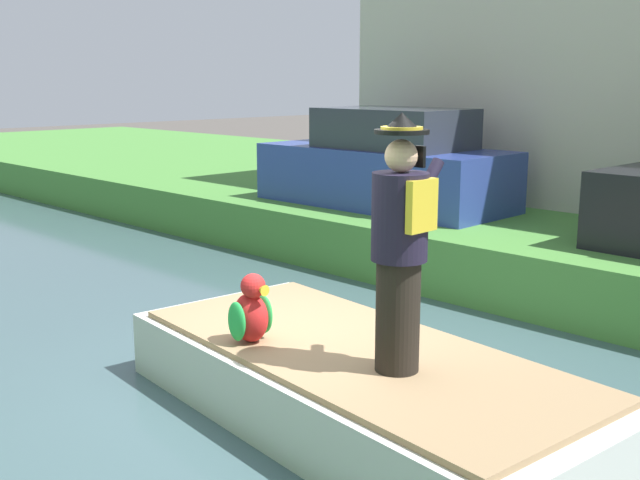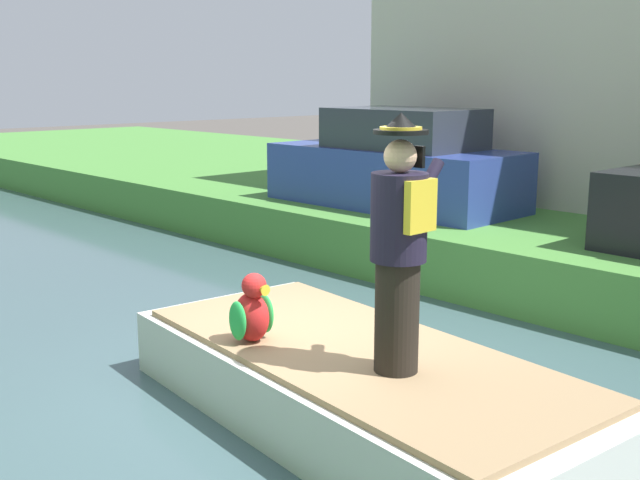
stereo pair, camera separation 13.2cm
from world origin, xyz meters
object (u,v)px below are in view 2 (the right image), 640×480
at_px(boat, 358,386).
at_px(person_pirate, 399,246).
at_px(parked_car_blue, 395,165).
at_px(parrot_plush, 252,312).

xyz_separation_m(boat, person_pirate, (-0.13, -0.51, 1.23)).
bearing_deg(parked_car_blue, person_pirate, -138.69).
distance_m(person_pirate, parrot_plush, 1.44).
bearing_deg(boat, person_pirate, -104.01).
relative_size(boat, parked_car_blue, 1.08).
relative_size(boat, person_pirate, 2.35).
height_order(boat, parrot_plush, parrot_plush).
xyz_separation_m(parrot_plush, parked_car_blue, (5.30, 3.12, 0.53)).
distance_m(boat, parrot_plush, 1.02).
height_order(person_pirate, parked_car_blue, person_pirate).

